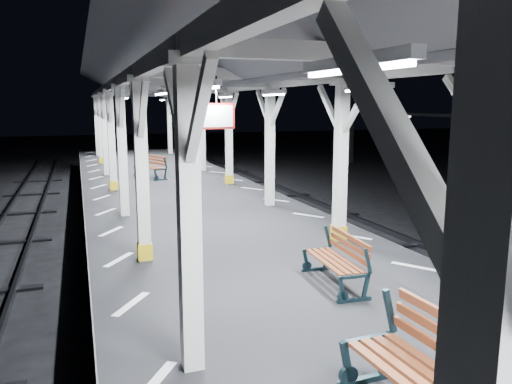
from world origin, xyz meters
TOP-DOWN VIEW (x-y plane):
  - ground at (0.00, 0.00)m, footprint 120.00×120.00m
  - platform at (0.00, 0.00)m, footprint 6.00×50.00m
  - hazard_stripes_left at (-2.45, 0.00)m, footprint 1.00×48.00m
  - hazard_stripes_right at (2.45, 0.00)m, footprint 1.00×48.00m
  - canopy at (0.00, -0.02)m, footprint 5.40×49.00m
  - bench_near at (-0.24, -3.79)m, footprint 0.76×1.87m
  - bench_mid at (0.74, -0.30)m, footprint 0.66×1.51m
  - bench_far at (-0.37, 12.49)m, footprint 1.14×1.70m

SIDE VIEW (x-z plane):
  - ground at x=0.00m, z-range 0.00..0.00m
  - platform at x=0.00m, z-range 0.00..1.00m
  - hazard_stripes_left at x=-2.45m, z-range 1.00..1.01m
  - hazard_stripes_right at x=2.45m, z-range 1.00..1.01m
  - bench_mid at x=0.74m, z-range 1.03..1.83m
  - bench_far at x=-0.37m, z-range 1.03..1.90m
  - bench_near at x=-0.24m, z-range 1.03..2.03m
  - canopy at x=0.00m, z-range 2.23..6.88m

